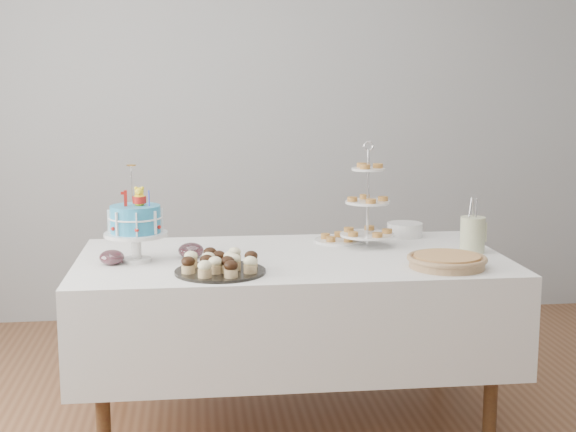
{
  "coord_description": "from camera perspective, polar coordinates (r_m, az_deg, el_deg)",
  "views": [
    {
      "loc": [
        -0.43,
        -3.22,
        1.55
      ],
      "look_at": [
        -0.02,
        0.3,
        0.95
      ],
      "focal_mm": 50.0,
      "sensor_mm": 36.0,
      "label": 1
    }
  ],
  "objects": [
    {
      "name": "pie",
      "position": [
        3.48,
        11.23,
        -3.11
      ],
      "size": [
        0.34,
        0.34,
        0.05
      ],
      "color": "tan",
      "rests_on": "table"
    },
    {
      "name": "plate_stack",
      "position": [
        4.13,
        8.3,
        -0.97
      ],
      "size": [
        0.18,
        0.18,
        0.07
      ],
      "color": "white",
      "rests_on": "table"
    },
    {
      "name": "table",
      "position": [
        3.69,
        0.26,
        -6.32
      ],
      "size": [
        1.92,
        1.02,
        0.77
      ],
      "color": "silver",
      "rests_on": "floor"
    },
    {
      "name": "tiered_stand",
      "position": [
        3.84,
        5.68,
        0.95
      ],
      "size": [
        0.26,
        0.26,
        0.51
      ],
      "color": "silver",
      "rests_on": "table"
    },
    {
      "name": "birthday_cake",
      "position": [
        3.56,
        -10.76,
        -1.38
      ],
      "size": [
        0.28,
        0.28,
        0.43
      ],
      "rotation": [
        0.0,
        0.0,
        0.11
      ],
      "color": "white",
      "rests_on": "table"
    },
    {
      "name": "cupcake_tray",
      "position": [
        3.32,
        -4.85,
        -3.35
      ],
      "size": [
        0.38,
        0.38,
        0.09
      ],
      "color": "black",
      "rests_on": "table"
    },
    {
      "name": "walls",
      "position": [
        3.26,
        0.91,
        6.0
      ],
      "size": [
        5.04,
        4.04,
        2.7
      ],
      "color": "#989A9D",
      "rests_on": "floor"
    },
    {
      "name": "utensil_pitcher",
      "position": [
        3.79,
        13.0,
        -1.2
      ],
      "size": [
        0.12,
        0.11,
        0.25
      ],
      "rotation": [
        0.0,
        0.0,
        -0.28
      ],
      "color": "silver",
      "rests_on": "table"
    },
    {
      "name": "jam_bowl_a",
      "position": [
        3.55,
        -12.42,
        -2.91
      ],
      "size": [
        0.11,
        0.11,
        0.06
      ],
      "color": "silver",
      "rests_on": "table"
    },
    {
      "name": "pastry_plate",
      "position": [
        3.96,
        3.66,
        -1.62
      ],
      "size": [
        0.25,
        0.25,
        0.04
      ],
      "color": "white",
      "rests_on": "table"
    },
    {
      "name": "jam_bowl_b",
      "position": [
        3.62,
        -6.91,
        -2.46
      ],
      "size": [
        0.11,
        0.11,
        0.07
      ],
      "color": "silver",
      "rests_on": "table"
    }
  ]
}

